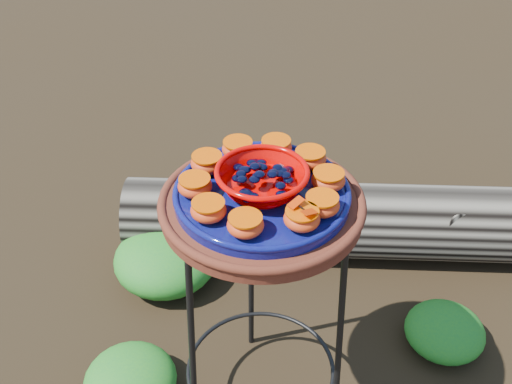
{
  "coord_description": "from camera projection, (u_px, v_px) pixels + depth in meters",
  "views": [
    {
      "loc": [
        -0.15,
        -1.09,
        1.6
      ],
      "look_at": [
        -0.01,
        0.0,
        0.76
      ],
      "focal_mm": 45.0,
      "sensor_mm": 36.0,
      "label": 1
    }
  ],
  "objects": [
    {
      "name": "orange_half_7",
      "position": [
        195.0,
        186.0,
        1.36
      ],
      "size": [
        0.07,
        0.07,
        0.04
      ],
      "primitive_type": "ellipsoid",
      "color": "red",
      "rests_on": "cobalt_plate"
    },
    {
      "name": "orange_half_1",
      "position": [
        322.0,
        205.0,
        1.31
      ],
      "size": [
        0.07,
        0.07,
        0.04
      ],
      "primitive_type": "ellipsoid",
      "color": "red",
      "rests_on": "cobalt_plate"
    },
    {
      "name": "plant_stand",
      "position": [
        261.0,
        319.0,
        1.63
      ],
      "size": [
        0.44,
        0.44,
        0.7
      ],
      "primitive_type": null,
      "color": "black",
      "rests_on": "ground"
    },
    {
      "name": "orange_half_6",
      "position": [
        207.0,
        163.0,
        1.43
      ],
      "size": [
        0.07,
        0.07,
        0.04
      ],
      "primitive_type": "ellipsoid",
      "color": "red",
      "rests_on": "cobalt_plate"
    },
    {
      "name": "glass_gems",
      "position": [
        262.0,
        166.0,
        1.35
      ],
      "size": [
        0.15,
        0.15,
        0.03
      ],
      "primitive_type": null,
      "color": "black",
      "rests_on": "red_bowl"
    },
    {
      "name": "foliage_left",
      "position": [
        130.0,
        379.0,
        1.83
      ],
      "size": [
        0.27,
        0.27,
        0.13
      ],
      "primitive_type": "ellipsoid",
      "color": "#1B7223",
      "rests_on": "ground"
    },
    {
      "name": "butterfly",
      "position": [
        302.0,
        208.0,
        1.26
      ],
      "size": [
        0.08,
        0.07,
        0.01
      ],
      "primitive_type": null,
      "rotation": [
        0.0,
        0.0,
        0.55
      ],
      "color": "red",
      "rests_on": "orange_half_0"
    },
    {
      "name": "terracotta_saucer",
      "position": [
        262.0,
        206.0,
        1.41
      ],
      "size": [
        0.45,
        0.45,
        0.04
      ],
      "primitive_type": "cylinder",
      "color": "#541E15",
      "rests_on": "plant_stand"
    },
    {
      "name": "orange_half_2",
      "position": [
        328.0,
        180.0,
        1.38
      ],
      "size": [
        0.07,
        0.07,
        0.04
      ],
      "primitive_type": "ellipsoid",
      "color": "red",
      "rests_on": "cobalt_plate"
    },
    {
      "name": "orange_half_8",
      "position": [
        208.0,
        210.0,
        1.3
      ],
      "size": [
        0.07,
        0.07,
        0.04
      ],
      "primitive_type": "ellipsoid",
      "color": "red",
      "rests_on": "cobalt_plate"
    },
    {
      "name": "orange_half_4",
      "position": [
        276.0,
        147.0,
        1.48
      ],
      "size": [
        0.07,
        0.07,
        0.04
      ],
      "primitive_type": "ellipsoid",
      "color": "red",
      "rests_on": "cobalt_plate"
    },
    {
      "name": "driftwood_log",
      "position": [
        328.0,
        220.0,
        2.29
      ],
      "size": [
        1.48,
        0.62,
        0.27
      ],
      "primitive_type": null,
      "rotation": [
        0.0,
        0.0,
        -0.17
      ],
      "color": "black",
      "rests_on": "ground"
    },
    {
      "name": "orange_half_0",
      "position": [
        302.0,
        219.0,
        1.28
      ],
      "size": [
        0.07,
        0.07,
        0.04
      ],
      "primitive_type": "ellipsoid",
      "color": "red",
      "rests_on": "cobalt_plate"
    },
    {
      "name": "orange_half_5",
      "position": [
        238.0,
        149.0,
        1.48
      ],
      "size": [
        0.07,
        0.07,
        0.04
      ],
      "primitive_type": "ellipsoid",
      "color": "red",
      "rests_on": "cobalt_plate"
    },
    {
      "name": "orange_half_3",
      "position": [
        310.0,
        159.0,
        1.45
      ],
      "size": [
        0.07,
        0.07,
        0.04
      ],
      "primitive_type": "ellipsoid",
      "color": "red",
      "rests_on": "cobalt_plate"
    },
    {
      "name": "foliage_right",
      "position": [
        445.0,
        330.0,
        1.98
      ],
      "size": [
        0.25,
        0.25,
        0.12
      ],
      "primitive_type": "ellipsoid",
      "color": "#1B7223",
      "rests_on": "ground"
    },
    {
      "name": "foliage_back",
      "position": [
        166.0,
        257.0,
        2.2
      ],
      "size": [
        0.36,
        0.36,
        0.18
      ],
      "primitive_type": "ellipsoid",
      "color": "#1B7223",
      "rests_on": "ground"
    },
    {
      "name": "red_bowl",
      "position": [
        262.0,
        181.0,
        1.37
      ],
      "size": [
        0.19,
        0.19,
        0.05
      ],
      "primitive_type": null,
      "color": "#D80300",
      "rests_on": "cobalt_plate"
    },
    {
      "name": "orange_half_9",
      "position": [
        245.0,
        225.0,
        1.26
      ],
      "size": [
        0.07,
        0.07,
        0.04
      ],
      "primitive_type": "ellipsoid",
      "color": "red",
      "rests_on": "cobalt_plate"
    },
    {
      "name": "cobalt_plate",
      "position": [
        262.0,
        195.0,
        1.39
      ],
      "size": [
        0.38,
        0.38,
        0.03
      ],
      "primitive_type": "cylinder",
      "color": "#050041",
      "rests_on": "terracotta_saucer"
    }
  ]
}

